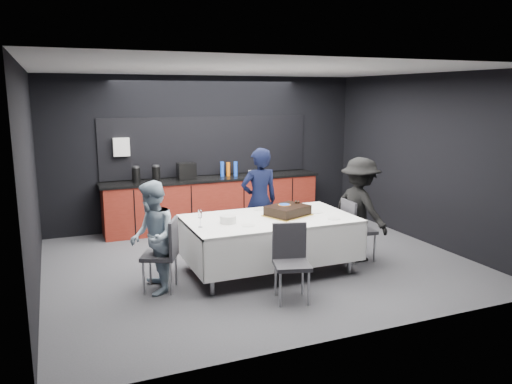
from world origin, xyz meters
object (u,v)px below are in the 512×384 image
chair_near (291,256)px  person_center (259,201)px  chair_left (165,249)px  person_right (360,209)px  chair_right (355,226)px  cake_assembly (288,211)px  plate_stack (228,219)px  champagne_flute (200,215)px  party_table (270,227)px  person_left (152,238)px

chair_near → person_center: size_ratio=0.56×
chair_left → person_right: person_right is taller
chair_near → chair_right: bearing=31.2°
chair_right → person_center: size_ratio=0.56×
cake_assembly → person_center: person_center is taller
chair_near → person_right: size_ratio=0.60×
plate_stack → champagne_flute: bearing=-170.9°
party_table → champagne_flute: bearing=-173.1°
chair_right → person_center: bearing=142.0°
chair_left → chair_near: size_ratio=1.00×
chair_near → person_left: (-1.50, 0.84, 0.18)m
chair_right → person_right: (0.09, 0.01, 0.24)m
person_center → person_right: person_center is taller
party_table → plate_stack: 0.66m
chair_near → cake_assembly: bearing=66.4°
cake_assembly → plate_stack: bearing=-175.7°
plate_stack → person_left: size_ratio=0.15×
cake_assembly → person_center: 0.85m
cake_assembly → plate_stack: cake_assembly is taller
party_table → chair_left: (-1.49, -0.12, -0.11)m
person_center → chair_near: bearing=78.7°
plate_stack → person_right: bearing=0.6°
party_table → person_right: (1.45, -0.04, 0.13)m
chair_right → champagne_flute: bearing=-178.2°
champagne_flute → chair_near: size_ratio=0.24×
champagne_flute → person_left: (-0.62, -0.00, -0.23)m
cake_assembly → chair_near: 1.11m
party_table → champagne_flute: champagne_flute is taller
person_left → person_center: bearing=123.7°
party_table → cake_assembly: cake_assembly is taller
champagne_flute → chair_right: size_ratio=0.24×
plate_stack → chair_left: (-0.86, -0.06, -0.30)m
party_table → person_right: person_right is taller
plate_stack → chair_right: (2.00, 0.01, -0.30)m
party_table → plate_stack: size_ratio=10.76×
party_table → chair_right: chair_right is taller
chair_left → person_center: bearing=29.9°
champagne_flute → chair_near: champagne_flute is taller
party_table → champagne_flute: (-1.03, -0.13, 0.30)m
party_table → person_left: size_ratio=1.63×
cake_assembly → person_right: size_ratio=0.46×
cake_assembly → person_left: person_left is taller
person_center → champagne_flute: bearing=38.0°
champagne_flute → chair_near: bearing=-43.4°
person_left → person_right: person_right is taller
plate_stack → person_right: size_ratio=0.14×
chair_left → chair_near: 1.59m
party_table → person_center: size_ratio=1.40×
party_table → chair_left: size_ratio=2.51×
champagne_flute → person_center: person_center is taller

